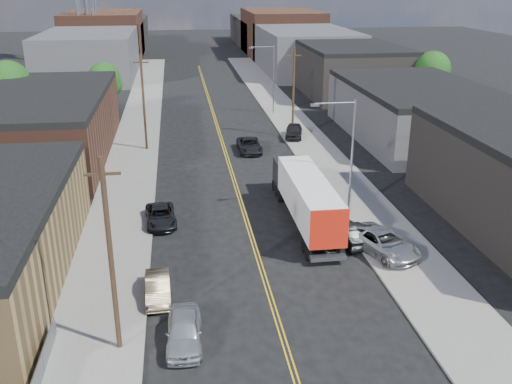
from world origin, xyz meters
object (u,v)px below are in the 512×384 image
object	(u,v)px
semi_truck	(304,194)
car_right_lot_c	(294,131)
car_left_c	(161,216)
car_left_a	(184,331)
car_right_lot_a	(383,242)
car_left_b	(158,288)
car_ahead_truck	(249,145)
car_right_oncoming	(349,233)

from	to	relation	value
semi_truck	car_right_lot_c	world-z (taller)	semi_truck
car_left_c	car_left_a	bearing A→B (deg)	-89.03
car_left_c	car_right_lot_a	world-z (taller)	car_right_lot_a
semi_truck	car_right_lot_a	xyz separation A→B (m)	(3.93, -6.31, -1.24)
car_left_b	car_right_lot_a	size ratio (longest dim) A/B	0.71
semi_truck	car_right_lot_a	world-z (taller)	semi_truck
car_right_lot_c	car_ahead_truck	bearing A→B (deg)	-128.51
car_left_a	car_right_oncoming	world-z (taller)	car_left_a
car_left_b	car_left_c	distance (m)	10.58
car_right_lot_c	car_left_c	bearing A→B (deg)	-110.14
car_left_c	car_ahead_truck	bearing A→B (deg)	58.82
semi_truck	car_left_b	world-z (taller)	semi_truck
car_left_a	car_left_b	xyz separation A→B (m)	(-1.40, 4.58, -0.09)
car_left_a	semi_truck	bearing A→B (deg)	59.19
semi_truck	car_ahead_truck	distance (m)	18.60
car_left_b	car_left_a	bearing A→B (deg)	-75.24
semi_truck	car_right_lot_c	distance (m)	23.28
car_left_b	car_left_c	bearing A→B (deg)	87.78
car_right_oncoming	car_right_lot_c	bearing A→B (deg)	-100.30
car_right_lot_a	car_left_b	bearing A→B (deg)	171.69
car_left_b	car_right_oncoming	world-z (taller)	car_right_oncoming
car_left_c	car_right_oncoming	bearing A→B (deg)	-25.26
car_right_oncoming	car_left_a	bearing A→B (deg)	34.36
car_right_oncoming	semi_truck	bearing A→B (deg)	-67.60
car_left_c	car_right_oncoming	size ratio (longest dim) A/B	1.06
car_right_lot_a	car_right_lot_c	bearing A→B (deg)	68.49
car_left_b	car_right_lot_c	xyz separation A→B (m)	(14.60, 32.65, 0.27)
car_left_b	car_right_oncoming	xyz separation A→B (m)	(13.00, 5.60, 0.07)
car_left_c	car_ahead_truck	distance (m)	19.76
car_right_lot_c	car_right_oncoming	bearing A→B (deg)	-80.04
car_left_b	car_ahead_truck	distance (m)	29.58
semi_truck	car_left_a	world-z (taller)	semi_truck
car_left_a	car_right_oncoming	distance (m)	15.43
car_ahead_truck	semi_truck	bearing A→B (deg)	-84.19
car_right_lot_a	car_right_lot_c	world-z (taller)	car_right_lot_a
car_left_a	car_ahead_truck	bearing A→B (deg)	79.17
semi_truck	car_left_c	world-z (taller)	semi_truck
car_right_oncoming	car_ahead_truck	xyz separation A→B (m)	(-4.07, 22.60, -0.01)
car_left_a	car_right_lot_c	distance (m)	39.51
car_left_c	car_right_lot_a	xyz separation A→B (m)	(14.60, -7.15, 0.28)
semi_truck	car_ahead_truck	world-z (taller)	semi_truck
semi_truck	car_right_lot_c	xyz separation A→B (m)	(3.93, 22.91, -1.25)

